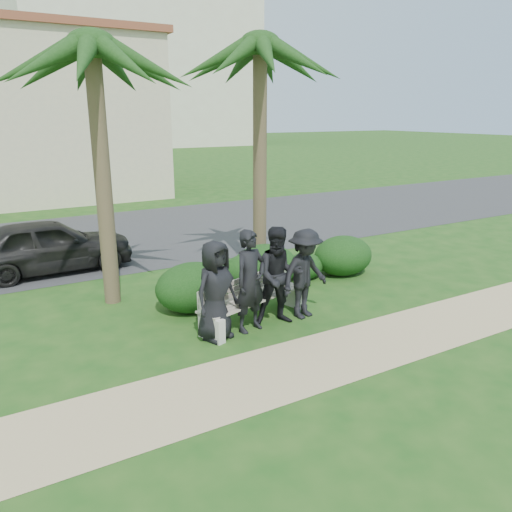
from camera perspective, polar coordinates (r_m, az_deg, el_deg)
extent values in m
plane|color=#184714|center=(9.82, 4.22, -6.53)|extent=(160.00, 160.00, 0.00)
cube|color=tan|center=(8.53, 11.15, -10.44)|extent=(30.00, 1.60, 0.01)
cube|color=#2D2D30|center=(16.73, -11.39, 2.71)|extent=(160.00, 8.00, 0.01)
cube|color=beige|center=(25.80, -21.57, 14.36)|extent=(8.00, 8.00, 7.00)
cube|color=brown|center=(26.02, -22.45, 22.38)|extent=(8.40, 8.40, 0.30)
cube|color=beige|center=(65.63, -13.99, 21.02)|extent=(26.00, 18.00, 20.00)
cube|color=#A69E8B|center=(9.27, -0.07, -4.98)|extent=(2.39, 1.17, 0.04)
cube|color=#A69E8B|center=(9.37, -0.79, -3.15)|extent=(2.25, 0.70, 0.27)
cube|color=beige|center=(8.90, -6.20, -7.55)|extent=(0.30, 0.56, 0.43)
cube|color=beige|center=(9.90, 5.40, -5.03)|extent=(0.30, 0.56, 0.43)
imported|color=black|center=(8.47, -4.64, -3.96)|extent=(0.98, 0.80, 1.74)
imported|color=black|center=(8.75, -0.63, -2.89)|extent=(0.76, 0.60, 1.84)
imported|color=black|center=(9.06, 2.68, -2.30)|extent=(1.06, 0.94, 1.83)
imported|color=black|center=(9.39, 5.60, -2.04)|extent=(1.22, 0.86, 1.72)
ellipsoid|color=black|center=(9.90, -7.22, -3.39)|extent=(1.50, 1.24, 0.98)
ellipsoid|color=black|center=(11.00, -0.73, -1.70)|extent=(1.26, 1.04, 0.82)
ellipsoid|color=black|center=(11.11, 1.00, -1.05)|extent=(1.53, 1.26, 1.00)
ellipsoid|color=black|center=(11.77, 5.50, -1.09)|extent=(0.96, 0.79, 0.62)
ellipsoid|color=black|center=(12.20, 9.92, 0.18)|extent=(1.47, 1.22, 0.96)
cylinder|color=brown|center=(10.20, -17.09, 8.12)|extent=(0.32, 0.32, 4.96)
cylinder|color=brown|center=(11.83, 0.44, 10.47)|extent=(0.32, 0.32, 5.23)
imported|color=black|center=(13.11, -22.57, 1.10)|extent=(3.92, 1.66, 1.32)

